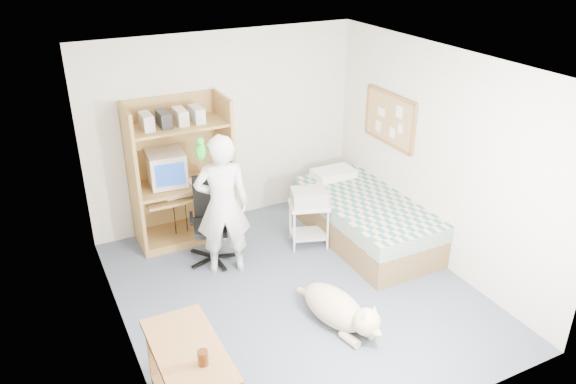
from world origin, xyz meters
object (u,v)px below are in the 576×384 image
(office_chair, at_px, (213,231))
(person, at_px, (223,205))
(dog, at_px, (339,309))
(bed, at_px, (365,219))
(computer_hutch, at_px, (181,177))
(printer_cart, at_px, (309,217))
(side_desk, at_px, (191,375))

(office_chair, bearing_deg, person, -67.24)
(dog, bearing_deg, bed, 35.78)
(bed, relative_size, person, 1.21)
(computer_hutch, height_order, printer_cart, computer_hutch)
(printer_cart, bearing_deg, office_chair, -173.20)
(side_desk, relative_size, printer_cart, 1.77)
(computer_hutch, distance_m, bed, 2.35)
(computer_hutch, relative_size, bed, 0.89)
(office_chair, relative_size, dog, 0.85)
(computer_hutch, bearing_deg, side_desk, -106.14)
(side_desk, relative_size, dog, 0.85)
(computer_hutch, xyz_separation_m, printer_cart, (1.31, -0.91, -0.45))
(dog, bearing_deg, computer_hutch, 96.56)
(office_chair, bearing_deg, computer_hutch, 118.46)
(computer_hutch, relative_size, dog, 1.54)
(office_chair, height_order, person, person)
(computer_hutch, bearing_deg, bed, -29.29)
(bed, xyz_separation_m, office_chair, (-1.86, 0.46, 0.07))
(computer_hutch, distance_m, printer_cart, 1.65)
(side_desk, bearing_deg, dog, 17.00)
(bed, relative_size, printer_cart, 3.57)
(dog, distance_m, printer_cart, 1.61)
(computer_hutch, height_order, office_chair, computer_hutch)
(dog, bearing_deg, office_chair, 98.87)
(dog, height_order, printer_cart, printer_cart)
(side_desk, distance_m, printer_cart, 2.97)
(person, bearing_deg, printer_cart, -160.61)
(office_chair, distance_m, person, 0.56)
(computer_hutch, relative_size, side_desk, 1.80)
(computer_hutch, distance_m, dog, 2.64)
(side_desk, height_order, office_chair, office_chair)
(dog, bearing_deg, person, 101.60)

